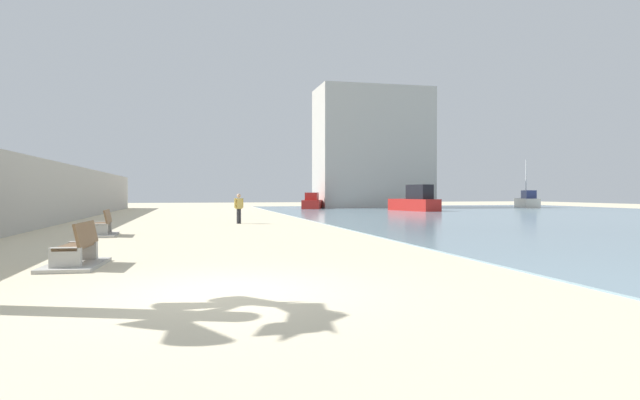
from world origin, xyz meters
name	(u,v)px	position (x,y,z in m)	size (l,w,h in m)	color
ground_plane	(204,226)	(0.00, 18.00, 0.00)	(120.00, 120.00, 0.00)	beige
seawall	(35,193)	(-7.50, 18.00, 1.58)	(0.80, 64.00, 3.17)	#ADAAA3
water_bay	(619,220)	(24.00, 18.00, 0.02)	(36.00, 68.00, 0.04)	#7A99A8
bench_near	(76,256)	(-2.97, 3.71, 0.23)	(1.22, 2.16, 0.98)	#ADAAA3
bench_far	(102,230)	(-3.80, 12.48, 0.23)	(1.19, 2.14, 0.98)	#ADAAA3
person_walking	(239,206)	(1.82, 19.29, 0.89)	(0.49, 0.30, 1.55)	#333338
boat_distant	(313,202)	(11.01, 43.14, 0.63)	(3.26, 5.80, 1.57)	red
boat_far_right	(415,201)	(18.15, 34.41, 0.85)	(3.03, 5.49, 2.25)	red
boat_mid_bay	(527,201)	(33.96, 41.65, 0.72)	(4.03, 6.88, 5.06)	beige
harbor_building	(373,148)	(18.25, 46.00, 6.34)	(12.00, 6.00, 12.67)	#ADAAA3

